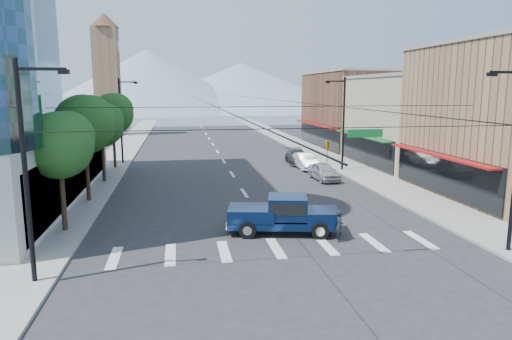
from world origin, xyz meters
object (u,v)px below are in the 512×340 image
(parked_car_near, at_px, (324,171))
(parked_car_mid, at_px, (305,161))
(pickup_truck, at_px, (283,214))
(pedestrian, at_px, (339,226))
(parked_car_far, at_px, (297,157))

(parked_car_near, bearing_deg, parked_car_mid, 86.48)
(pickup_truck, xyz_separation_m, pedestrian, (2.59, -1.86, -0.26))
(parked_car_far, bearing_deg, pedestrian, -96.19)
(parked_car_near, relative_size, parked_car_far, 0.86)
(parked_car_near, bearing_deg, pedestrian, -108.72)
(pickup_truck, bearing_deg, parked_car_far, 85.21)
(pedestrian, height_order, parked_car_mid, pedestrian)
(parked_car_near, height_order, parked_car_mid, parked_car_mid)
(parked_car_near, height_order, parked_car_far, parked_car_near)
(pickup_truck, relative_size, pedestrian, 3.90)
(pedestrian, xyz_separation_m, parked_car_mid, (4.31, 21.74, -0.06))
(pedestrian, height_order, parked_car_far, pedestrian)
(pickup_truck, relative_size, parked_car_far, 1.26)
(parked_car_mid, bearing_deg, parked_car_far, 89.94)
(pedestrian, bearing_deg, parked_car_near, -9.42)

